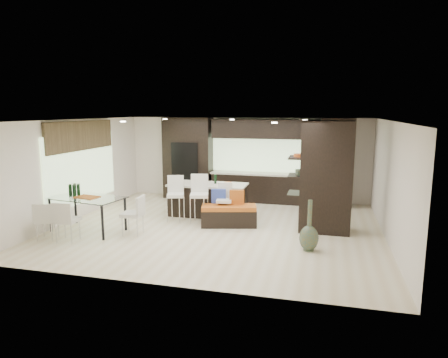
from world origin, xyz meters
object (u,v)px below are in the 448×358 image
(kitchen_island, at_px, (208,200))
(stool_right, at_px, (224,208))
(dining_table, at_px, (88,214))
(chair_far, at_px, (47,222))
(stool_left, at_px, (176,203))
(floor_vase, at_px, (309,226))
(chair_end, at_px, (133,217))
(chair_near, at_px, (68,223))
(stool_mid, at_px, (199,204))
(bench, at_px, (229,216))

(kitchen_island, distance_m, stool_right, 1.01)
(dining_table, bearing_deg, kitchen_island, 50.89)
(dining_table, bearing_deg, chair_far, -115.37)
(stool_left, height_order, chair_far, stool_left)
(kitchen_island, height_order, floor_vase, floor_vase)
(kitchen_island, bearing_deg, chair_end, -120.10)
(chair_near, relative_size, chair_far, 1.07)
(stool_left, bearing_deg, stool_mid, -19.06)
(bench, height_order, floor_vase, floor_vase)
(stool_left, xyz_separation_m, stool_right, (1.33, 0.02, -0.06))
(kitchen_island, height_order, chair_end, kitchen_island)
(dining_table, distance_m, chair_end, 1.20)
(bench, bearing_deg, chair_far, -165.46)
(kitchen_island, height_order, stool_left, stool_left)
(stool_left, xyz_separation_m, bench, (1.49, -0.09, -0.22))
(stool_mid, distance_m, chair_near, 3.25)
(stool_right, relative_size, chair_near, 1.01)
(stool_left, bearing_deg, stool_right, -17.07)
(stool_right, xyz_separation_m, dining_table, (-3.10, -1.39, -0.01))
(stool_left, height_order, stool_mid, stool_mid)
(chair_near, height_order, chair_far, chair_near)
(bench, distance_m, chair_end, 2.42)
(kitchen_island, relative_size, stool_mid, 2.11)
(dining_table, xyz_separation_m, chair_near, (0.00, -0.81, 0.01))
(bench, bearing_deg, kitchen_island, 119.10)
(chair_far, bearing_deg, stool_mid, 21.97)
(stool_mid, xyz_separation_m, chair_end, (-1.23, -1.36, -0.08))
(bench, relative_size, chair_end, 1.60)
(stool_mid, distance_m, floor_vase, 3.23)
(stool_mid, height_order, chair_end, stool_mid)
(stool_right, relative_size, floor_vase, 0.79)
(bench, distance_m, dining_table, 3.49)
(floor_vase, height_order, dining_table, floor_vase)
(kitchen_island, height_order, chair_near, kitchen_island)
(kitchen_island, distance_m, chair_far, 4.19)
(kitchen_island, relative_size, stool_right, 2.50)
(stool_mid, distance_m, chair_end, 1.83)
(dining_table, distance_m, chair_near, 0.81)
(stool_mid, bearing_deg, stool_left, 164.93)
(kitchen_island, relative_size, stool_left, 2.21)
(stool_right, relative_size, chair_far, 1.08)
(stool_right, bearing_deg, chair_near, -152.37)
(chair_far, distance_m, chair_end, 1.92)
(kitchen_island, xyz_separation_m, chair_end, (-1.23, -2.15, -0.02))
(stool_right, bearing_deg, chair_end, -151.54)
(stool_mid, relative_size, chair_near, 1.20)
(dining_table, bearing_deg, bench, 30.80)
(stool_mid, distance_m, stool_right, 0.67)
(chair_end, bearing_deg, bench, -62.93)
(stool_left, relative_size, chair_near, 1.14)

